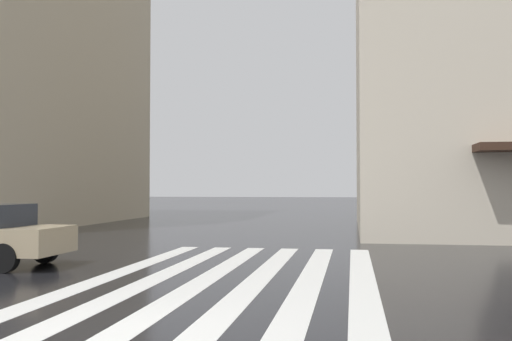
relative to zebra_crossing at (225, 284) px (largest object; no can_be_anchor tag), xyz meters
name	(u,v)px	position (x,y,z in m)	size (l,w,h in m)	color
ground_plane	(88,338)	(-4.00, 0.79, 0.00)	(220.00, 220.00, 0.00)	black
zebra_crossing	(225,284)	(0.00, 0.00, 0.00)	(13.00, 5.50, 0.01)	silver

